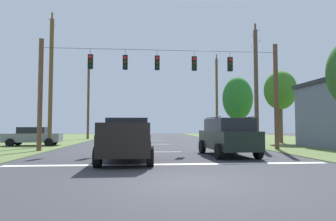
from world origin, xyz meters
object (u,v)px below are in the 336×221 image
object	(u,v)px
distant_car_oncoming	(33,136)
tree_roadside_right	(280,91)
utility_pole_mid_right	(256,85)
utility_pole_mid_left	(51,80)
utility_pole_far_left	(88,100)
tree_roadside_far_right	(238,99)
distant_car_crossing_white	(224,133)
pickup_truck	(127,140)
utility_pole_far_right	(217,97)
overhead_signal_span	(162,88)
suv_black	(228,136)

from	to	relation	value
distant_car_oncoming	tree_roadside_right	world-z (taller)	tree_roadside_right
utility_pole_mid_right	utility_pole_mid_left	distance (m)	16.66
utility_pole_far_left	tree_roadside_far_right	world-z (taller)	utility_pole_far_left
utility_pole_mid_right	distant_car_crossing_white	bearing A→B (deg)	85.22
distant_car_oncoming	utility_pole_mid_left	world-z (taller)	utility_pole_mid_left
distant_car_crossing_white	distant_car_oncoming	xyz separation A→B (m)	(-19.31, -12.56, 0.00)
pickup_truck	utility_pole_far_right	bearing A→B (deg)	67.27
overhead_signal_span	utility_pole_far_right	distance (m)	21.03
distant_car_oncoming	tree_roadside_right	xyz separation A→B (m)	(21.91, 2.24, 4.21)
utility_pole_far_left	distant_car_crossing_white	bearing A→B (deg)	-0.65
distant_car_crossing_white	utility_pole_far_left	xyz separation A→B (m)	(-17.35, 0.20, 4.12)
distant_car_crossing_white	utility_pole_mid_right	distance (m)	14.52
distant_car_crossing_white	distant_car_oncoming	size ratio (longest dim) A/B	0.98
overhead_signal_span	utility_pole_mid_right	world-z (taller)	utility_pole_mid_right
tree_roadside_right	distant_car_crossing_white	bearing A→B (deg)	104.12
pickup_truck	distant_car_oncoming	world-z (taller)	pickup_truck
suv_black	utility_pole_far_right	distance (m)	24.14
utility_pole_far_right	utility_pole_far_left	xyz separation A→B (m)	(-16.73, -1.14, -0.57)
suv_black	utility_pole_far_left	world-z (taller)	utility_pole_far_left
distant_car_crossing_white	utility_pole_mid_right	xyz separation A→B (m)	(-1.16, -13.84, 4.24)
pickup_truck	distant_car_crossing_white	size ratio (longest dim) A/B	1.24
utility_pole_mid_right	utility_pole_far_right	size ratio (longest dim) A/B	0.90
overhead_signal_span	utility_pole_far_left	size ratio (longest dim) A/B	1.58
utility_pole_mid_right	utility_pole_mid_left	bearing A→B (deg)	177.96
overhead_signal_span	utility_pole_mid_left	bearing A→B (deg)	151.97
tree_roadside_right	tree_roadside_far_right	bearing A→B (deg)	109.02
utility_pole_mid_right	tree_roadside_right	distance (m)	5.14
overhead_signal_span	distant_car_oncoming	distance (m)	11.87
distant_car_crossing_white	utility_pole_mid_left	distance (m)	22.64
utility_pole_mid_right	pickup_truck	bearing A→B (deg)	-135.15
overhead_signal_span	distant_car_oncoming	world-z (taller)	overhead_signal_span
utility_pole_far_left	tree_roadside_right	xyz separation A→B (m)	(19.95, -10.51, 0.09)
pickup_truck	utility_pole_far_left	bearing A→B (deg)	104.52
distant_car_oncoming	tree_roadside_right	bearing A→B (deg)	5.84
utility_pole_mid_right	tree_roadside_far_right	xyz separation A→B (m)	(1.61, 9.75, -0.23)
distant_car_oncoming	tree_roadside_right	distance (m)	22.42
utility_pole_far_right	tree_roadside_right	size ratio (longest dim) A/B	1.65
pickup_truck	distant_car_oncoming	distance (m)	13.88
pickup_truck	suv_black	xyz separation A→B (m)	(5.22, 1.98, 0.09)
overhead_signal_span	utility_pole_mid_left	world-z (taller)	utility_pole_mid_left
pickup_truck	tree_roadside_far_right	world-z (taller)	tree_roadside_far_right
utility_pole_mid_left	overhead_signal_span	bearing A→B (deg)	-28.03
utility_pole_mid_right	utility_pole_mid_left	world-z (taller)	utility_pole_mid_left
overhead_signal_span	utility_pole_far_right	xyz separation A→B (m)	(8.58, 19.15, 1.34)
utility_pole_far_right	tree_roadside_far_right	distance (m)	5.57
utility_pole_mid_left	tree_roadside_far_right	size ratio (longest dim) A/B	1.47
utility_pole_far_right	utility_pole_mid_right	bearing A→B (deg)	-92.00
utility_pole_mid_right	tree_roadside_far_right	bearing A→B (deg)	80.64
overhead_signal_span	distant_car_oncoming	xyz separation A→B (m)	(-10.10, 5.26, -3.35)
distant_car_crossing_white	utility_pole_far_left	distance (m)	17.84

